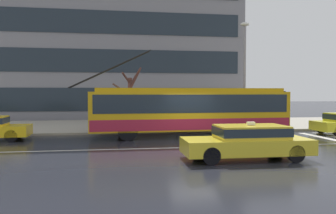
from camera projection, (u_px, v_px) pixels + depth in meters
name	position (u px, v px, depth m)	size (l,w,h in m)	color
ground_plane	(196.00, 143.00, 17.04)	(160.00, 160.00, 0.00)	#21222A
sidewalk_slab	(167.00, 125.00, 26.24)	(80.00, 10.00, 0.14)	gray
crosswalk_stripe_edge_near	(322.00, 137.00, 19.35)	(0.44, 4.40, 0.01)	beige
lane_centre_line	(203.00, 147.00, 15.85)	(72.00, 0.14, 0.01)	silver
trolleybus	(189.00, 110.00, 19.71)	(12.10, 2.89, 4.80)	gold
taxi_oncoming_near	(248.00, 140.00, 12.92)	(4.68, 1.88, 1.39)	yellow
bus_shelter	(148.00, 99.00, 23.08)	(4.16, 1.67, 2.59)	gray
pedestrian_at_shelter	(251.00, 104.00, 23.81)	(1.39, 1.39, 2.01)	#46464D
pedestrian_approaching_curb	(230.00, 105.00, 22.25)	(1.29, 1.29, 1.90)	#182A2C
street_lamp	(245.00, 66.00, 22.49)	(0.60, 0.32, 6.84)	gray
street_tree_bare	(130.00, 97.00, 23.19)	(1.92, 1.47, 3.98)	brown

